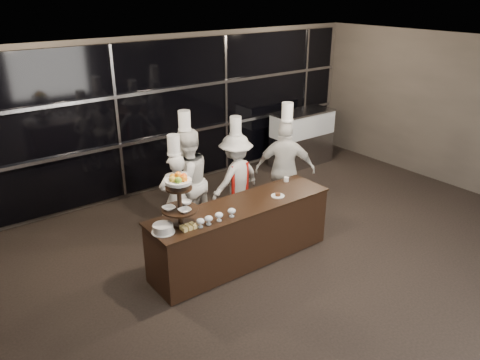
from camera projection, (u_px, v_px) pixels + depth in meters
room at (385, 199)px, 5.49m from camera, size 10.00×10.00×10.00m
window_wall at (175, 114)px, 9.13m from camera, size 8.60×0.10×2.80m
buffet_counter at (241, 232)px, 6.86m from camera, size 2.84×0.74×0.92m
display_stand at (179, 195)px, 5.97m from camera, size 0.48×0.48×0.74m
compotes at (215, 217)px, 6.16m from camera, size 0.61×0.11×0.12m
layer_cake at (163, 229)px, 5.92m from camera, size 0.30×0.30×0.11m
pastry_squares at (188, 227)px, 6.01m from camera, size 0.20×0.13×0.05m
small_plate at (278, 195)px, 6.94m from camera, size 0.20×0.20×0.05m
chef_cup at (286, 179)px, 7.46m from camera, size 0.08×0.08×0.07m
display_case at (302, 135)px, 10.56m from camera, size 1.45×0.63×1.24m
chef_a at (177, 196)px, 7.30m from camera, size 0.60×0.46×1.77m
chef_b at (187, 181)px, 7.56m from camera, size 0.96×0.80×2.06m
chef_c at (236, 177)px, 7.97m from camera, size 1.08×0.73×1.86m
chef_d at (285, 169)px, 8.05m from camera, size 1.06×1.00×2.05m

